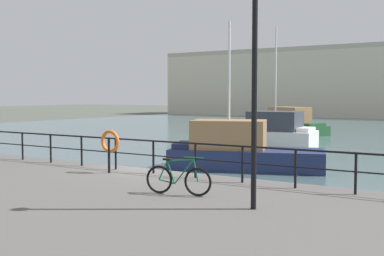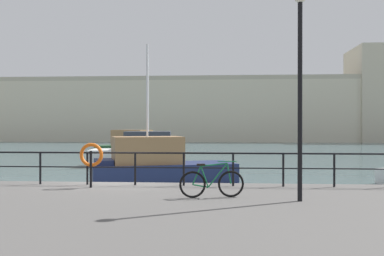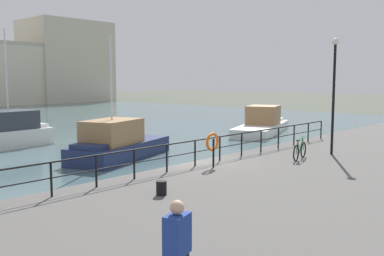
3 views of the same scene
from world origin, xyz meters
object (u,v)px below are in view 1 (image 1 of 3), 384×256
at_px(moored_harbor_tender, 268,133).
at_px(parked_bicycle, 178,180).
at_px(moored_blue_motorboat, 290,124).
at_px(moored_white_yacht, 239,150).
at_px(life_ring_stand, 110,143).
at_px(quay_lamp_post, 255,55).

distance_m(moored_harbor_tender, parked_bicycle, 18.69).
height_order(moored_blue_motorboat, parked_bicycle, moored_blue_motorboat).
xyz_separation_m(moored_white_yacht, parked_bicycle, (2.88, -9.22, 0.29)).
relative_size(moored_white_yacht, moored_blue_motorboat, 0.96).
relative_size(moored_white_yacht, life_ring_stand, 5.11).
relative_size(moored_blue_motorboat, life_ring_stand, 5.35).
bearing_deg(moored_harbor_tender, parked_bicycle, -79.65).
bearing_deg(parked_bicycle, life_ring_stand, 143.32).
xyz_separation_m(moored_white_yacht, quay_lamp_post, (5.16, -9.64, 3.29)).
bearing_deg(parked_bicycle, moored_blue_motorboat, 93.84).
relative_size(parked_bicycle, life_ring_stand, 1.25).
xyz_separation_m(moored_white_yacht, moored_blue_motorboat, (-5.42, 20.42, 0.02)).
xyz_separation_m(moored_blue_motorboat, life_ring_stand, (4.47, -27.86, 0.86)).
bearing_deg(life_ring_stand, moored_blue_motorboat, 99.11).
bearing_deg(moored_white_yacht, life_ring_stand, 63.54).
distance_m(parked_bicycle, life_ring_stand, 4.27).
xyz_separation_m(parked_bicycle, life_ring_stand, (-3.84, 1.78, 0.59)).
distance_m(life_ring_stand, quay_lamp_post, 6.93).
height_order(moored_white_yacht, parked_bicycle, moored_white_yacht).
xyz_separation_m(moored_harbor_tender, quay_lamp_post, (7.54, -18.34, 3.21)).
xyz_separation_m(moored_blue_motorboat, parked_bicycle, (8.31, -29.64, 0.27)).
xyz_separation_m(moored_harbor_tender, moored_blue_motorboat, (-3.05, 11.71, -0.06)).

